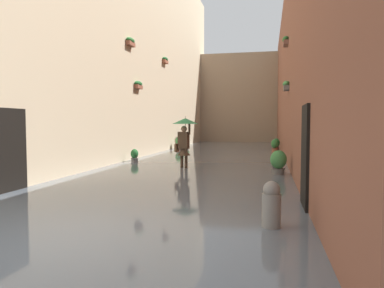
{
  "coord_description": "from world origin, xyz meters",
  "views": [
    {
      "loc": [
        -2.78,
        4.58,
        1.82
      ],
      "look_at": [
        0.16,
        -9.05,
        1.01
      ],
      "focal_mm": 33.31,
      "sensor_mm": 36.0,
      "label": 1
    }
  ],
  "objects_px": {
    "potted_plant_near_left": "(274,146)",
    "potted_plant_mid_right": "(180,142)",
    "potted_plant_mid_left": "(278,163)",
    "mooring_bollard": "(271,208)",
    "person_wading": "(185,133)",
    "potted_plant_far_right": "(185,143)",
    "potted_plant_near_right": "(134,156)",
    "potted_plant_far_left": "(276,145)"
  },
  "relations": [
    {
      "from": "person_wading",
      "to": "potted_plant_far_right",
      "type": "height_order",
      "value": "person_wading"
    },
    {
      "from": "person_wading",
      "to": "potted_plant_near_left",
      "type": "bearing_deg",
      "value": -112.75
    },
    {
      "from": "person_wading",
      "to": "mooring_bollard",
      "type": "height_order",
      "value": "person_wading"
    },
    {
      "from": "potted_plant_near_left",
      "to": "potted_plant_mid_right",
      "type": "bearing_deg",
      "value": -11.84
    },
    {
      "from": "potted_plant_mid_left",
      "to": "potted_plant_far_left",
      "type": "xyz_separation_m",
      "value": [
        -0.14,
        -10.4,
        -0.02
      ]
    },
    {
      "from": "potted_plant_near_right",
      "to": "mooring_bollard",
      "type": "relative_size",
      "value": 0.77
    },
    {
      "from": "potted_plant_far_right",
      "to": "potted_plant_far_left",
      "type": "bearing_deg",
      "value": 159.34
    },
    {
      "from": "potted_plant_mid_left",
      "to": "potted_plant_near_right",
      "type": "distance_m",
      "value": 6.79
    },
    {
      "from": "mooring_bollard",
      "to": "potted_plant_far_right",
      "type": "bearing_deg",
      "value": -72.66
    },
    {
      "from": "potted_plant_near_left",
      "to": "potted_plant_far_right",
      "type": "xyz_separation_m",
      "value": [
        6.25,
        -3.35,
        -0.06
      ]
    },
    {
      "from": "potted_plant_near_right",
      "to": "potted_plant_far_right",
      "type": "height_order",
      "value": "potted_plant_far_right"
    },
    {
      "from": "person_wading",
      "to": "potted_plant_near_right",
      "type": "xyz_separation_m",
      "value": [
        2.7,
        -1.68,
        -1.11
      ]
    },
    {
      "from": "potted_plant_mid_left",
      "to": "potted_plant_near_right",
      "type": "relative_size",
      "value": 1.36
    },
    {
      "from": "potted_plant_near_left",
      "to": "potted_plant_mid_right",
      "type": "distance_m",
      "value": 6.27
    },
    {
      "from": "potted_plant_near_right",
      "to": "potted_plant_mid_right",
      "type": "relative_size",
      "value": 0.7
    },
    {
      "from": "potted_plant_mid_left",
      "to": "potted_plant_near_right",
      "type": "xyz_separation_m",
      "value": [
        6.19,
        -2.79,
        -0.15
      ]
    },
    {
      "from": "person_wading",
      "to": "potted_plant_near_right",
      "type": "distance_m",
      "value": 3.37
    },
    {
      "from": "potted_plant_mid_left",
      "to": "mooring_bollard",
      "type": "distance_m",
      "value": 6.28
    },
    {
      "from": "potted_plant_near_left",
      "to": "potted_plant_far_right",
      "type": "height_order",
      "value": "potted_plant_near_left"
    },
    {
      "from": "mooring_bollard",
      "to": "person_wading",
      "type": "bearing_deg",
      "value": -66.49
    },
    {
      "from": "potted_plant_near_right",
      "to": "mooring_bollard",
      "type": "xyz_separation_m",
      "value": [
        -5.91,
        9.06,
        0.08
      ]
    },
    {
      "from": "potted_plant_near_left",
      "to": "potted_plant_far_right",
      "type": "bearing_deg",
      "value": -28.24
    },
    {
      "from": "person_wading",
      "to": "potted_plant_far_right",
      "type": "xyz_separation_m",
      "value": [
        2.75,
        -11.7,
        -1.05
      ]
    },
    {
      "from": "potted_plant_mid_left",
      "to": "potted_plant_mid_right",
      "type": "bearing_deg",
      "value": -60.34
    },
    {
      "from": "person_wading",
      "to": "potted_plant_mid_right",
      "type": "bearing_deg",
      "value": -74.71
    },
    {
      "from": "person_wading",
      "to": "potted_plant_near_left",
      "type": "relative_size",
      "value": 2.37
    },
    {
      "from": "potted_plant_near_left",
      "to": "potted_plant_far_right",
      "type": "relative_size",
      "value": 1.24
    },
    {
      "from": "potted_plant_near_right",
      "to": "person_wading",
      "type": "bearing_deg",
      "value": 148.13
    },
    {
      "from": "potted_plant_far_right",
      "to": "potted_plant_near_right",
      "type": "bearing_deg",
      "value": 90.25
    },
    {
      "from": "potted_plant_far_right",
      "to": "mooring_bollard",
      "type": "height_order",
      "value": "mooring_bollard"
    },
    {
      "from": "person_wading",
      "to": "potted_plant_mid_right",
      "type": "distance_m",
      "value": 10.02
    },
    {
      "from": "potted_plant_near_right",
      "to": "potted_plant_far_right",
      "type": "distance_m",
      "value": 10.02
    },
    {
      "from": "potted_plant_near_left",
      "to": "person_wading",
      "type": "bearing_deg",
      "value": 67.25
    },
    {
      "from": "potted_plant_near_right",
      "to": "potted_plant_mid_right",
      "type": "distance_m",
      "value": 7.95
    },
    {
      "from": "potted_plant_mid_left",
      "to": "person_wading",
      "type": "bearing_deg",
      "value": -17.65
    },
    {
      "from": "potted_plant_far_right",
      "to": "person_wading",
      "type": "bearing_deg",
      "value": 103.21
    },
    {
      "from": "potted_plant_near_left",
      "to": "potted_plant_near_right",
      "type": "relative_size",
      "value": 1.3
    },
    {
      "from": "potted_plant_mid_left",
      "to": "potted_plant_far_left",
      "type": "height_order",
      "value": "potted_plant_mid_left"
    },
    {
      "from": "person_wading",
      "to": "potted_plant_near_left",
      "type": "distance_m",
      "value": 9.1
    },
    {
      "from": "potted_plant_mid_right",
      "to": "potted_plant_far_left",
      "type": "bearing_deg",
      "value": 176.95
    },
    {
      "from": "potted_plant_mid_right",
      "to": "mooring_bollard",
      "type": "height_order",
      "value": "potted_plant_mid_right"
    },
    {
      "from": "person_wading",
      "to": "potted_plant_near_left",
      "type": "xyz_separation_m",
      "value": [
        -3.5,
        -8.34,
        -1.0
      ]
    }
  ]
}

